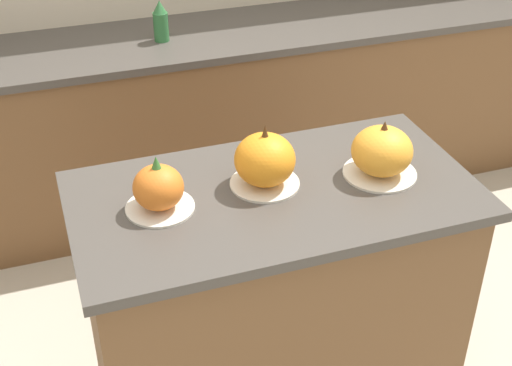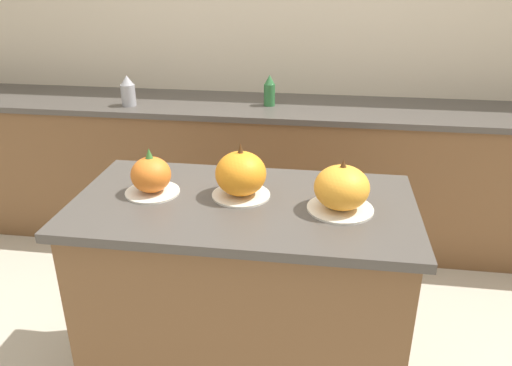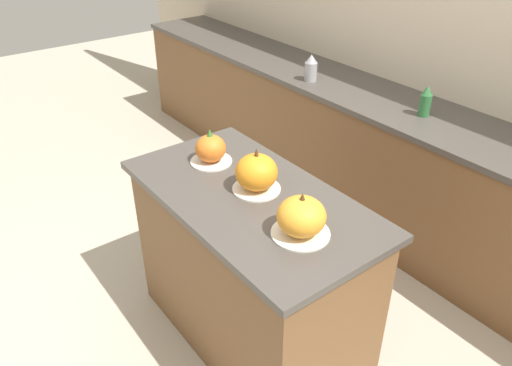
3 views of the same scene
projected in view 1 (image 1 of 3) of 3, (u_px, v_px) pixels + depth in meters
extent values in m
cube|color=brown|center=(273.00, 303.00, 2.46)|extent=(1.21, 0.61, 0.86)
cube|color=#47423D|center=(275.00, 196.00, 2.22)|extent=(1.27, 0.67, 0.03)
cube|color=brown|center=(180.00, 127.00, 3.52)|extent=(6.00, 0.56, 0.87)
cube|color=#47423D|center=(174.00, 41.00, 3.28)|extent=(6.00, 0.60, 0.03)
cylinder|color=silver|center=(160.00, 207.00, 2.13)|extent=(0.21, 0.21, 0.01)
ellipsoid|color=orange|center=(158.00, 187.00, 2.09)|extent=(0.15, 0.15, 0.14)
cone|color=#38702D|center=(156.00, 163.00, 2.04)|extent=(0.03, 0.03, 0.04)
cylinder|color=silver|center=(265.00, 183.00, 2.24)|extent=(0.22, 0.22, 0.01)
ellipsoid|color=orange|center=(265.00, 160.00, 2.19)|extent=(0.19, 0.19, 0.17)
cone|color=#4C2D14|center=(265.00, 131.00, 2.14)|extent=(0.02, 0.02, 0.04)
cylinder|color=silver|center=(380.00, 173.00, 2.29)|extent=(0.24, 0.24, 0.01)
ellipsoid|color=orange|center=(382.00, 151.00, 2.25)|extent=(0.20, 0.20, 0.16)
cone|color=#4C2D14|center=(385.00, 126.00, 2.20)|extent=(0.02, 0.02, 0.03)
cylinder|color=#2D6B38|center=(161.00, 27.00, 3.20)|extent=(0.07, 0.07, 0.13)
cone|color=#2D6B38|center=(160.00, 7.00, 3.15)|extent=(0.06, 0.06, 0.06)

